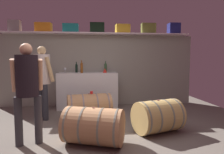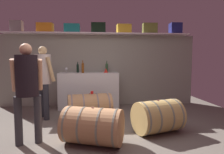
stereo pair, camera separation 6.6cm
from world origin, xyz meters
name	(u,v)px [view 1 (the left image)]	position (x,y,z in m)	size (l,w,h in m)	color
ground_plane	(100,127)	(0.00, 0.63, -0.01)	(6.63, 8.21, 0.02)	#635A52
back_wall_panel	(97,70)	(0.00, 2.50, 0.98)	(5.43, 0.10, 1.97)	gray
high_shelf_board	(97,34)	(0.00, 2.35, 1.98)	(5.00, 0.40, 0.03)	white
toolcase_grey	(15,26)	(-2.13, 2.35, 2.15)	(0.29, 0.21, 0.30)	gray
toolcase_orange	(44,28)	(-1.40, 2.35, 2.12)	(0.41, 0.24, 0.25)	orange
toolcase_teal	(71,28)	(-0.70, 2.35, 2.12)	(0.41, 0.26, 0.23)	#167A79
toolcase_black	(97,28)	(0.01, 2.35, 2.13)	(0.38, 0.28, 0.27)	black
toolcase_yellow	(123,29)	(0.70, 2.35, 2.12)	(0.38, 0.23, 0.24)	yellow
toolcase_olive	(148,29)	(1.42, 2.35, 2.14)	(0.39, 0.20, 0.28)	olive
toolcase_navy	(174,29)	(2.15, 2.35, 2.15)	(0.30, 0.26, 0.30)	navy
work_cabinet	(88,90)	(-0.26, 2.15, 0.47)	(1.55, 0.58, 0.94)	white
wine_bottle_amber	(82,67)	(-0.41, 2.02, 1.08)	(0.06, 0.06, 0.33)	brown
wine_bottle_green	(106,67)	(0.23, 2.29, 1.07)	(0.07, 0.07, 0.30)	#2E512E
wine_bottle_dark	(76,68)	(-0.55, 2.23, 1.06)	(0.07, 0.07, 0.28)	black
wine_glass	(65,69)	(-0.86, 2.27, 1.03)	(0.07, 0.07, 0.13)	white
red_funnel	(105,70)	(0.19, 2.09, 1.00)	(0.11, 0.11, 0.12)	red
wine_barrel_near	(89,107)	(-0.21, 1.07, 0.28)	(0.98, 0.69, 0.57)	tan
wine_barrel_far	(94,126)	(-0.13, -0.19, 0.28)	(1.01, 0.81, 0.57)	#B27D52
wine_barrel_flank	(158,116)	(1.00, 0.20, 0.29)	(0.93, 0.78, 0.58)	tan
tasting_cup	(91,92)	(-0.16, 1.07, 0.59)	(0.06, 0.06, 0.05)	red
winemaker_pouring	(43,75)	(-1.20, 1.27, 0.96)	(0.45, 0.50, 1.57)	#282A32
visitor_tasting	(27,83)	(-1.10, -0.10, 0.93)	(0.50, 0.44, 1.51)	#313035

